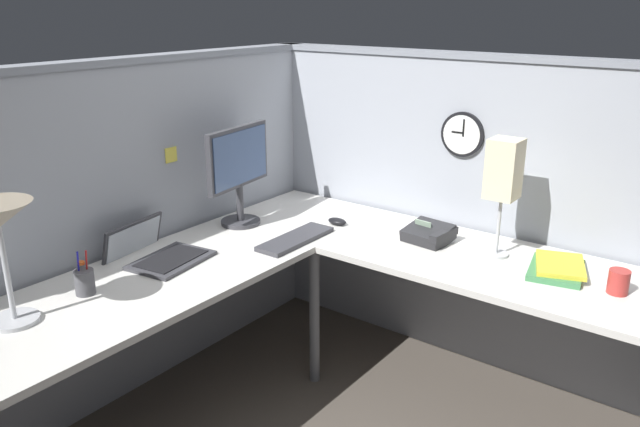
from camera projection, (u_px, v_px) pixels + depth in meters
name	position (u px, v px, depth m)	size (l,w,h in m)	color
ground_plane	(321.00, 406.00, 2.95)	(6.80, 6.80, 0.00)	#4C443D
cubicle_wall_back	(125.00, 232.00, 2.92)	(2.57, 0.12, 1.58)	#999EA8
cubicle_wall_right	(464.00, 211.00, 3.21)	(0.12, 2.37, 1.58)	#999EA8
desk	(309.00, 299.00, 2.61)	(2.35, 2.15, 0.73)	silver
monitor	(239.00, 168.00, 3.12)	(0.46, 0.20, 0.50)	#38383D
laptop	(154.00, 253.00, 2.77)	(0.39, 0.42, 0.22)	#38383D
keyboard	(296.00, 239.00, 2.97)	(0.43, 0.14, 0.02)	#38383D
computer_mouse	(337.00, 221.00, 3.19)	(0.06, 0.10, 0.03)	black
pen_cup	(84.00, 281.00, 2.42)	(0.08, 0.08, 0.18)	#4C4C51
office_phone	(430.00, 234.00, 2.96)	(0.21, 0.22, 0.11)	#232326
book_stack	(558.00, 268.00, 2.62)	(0.33, 0.27, 0.04)	#3F7F4C
desk_lamp_paper	(504.00, 172.00, 2.69)	(0.13, 0.13, 0.53)	#B7BABF
coffee_mug	(619.00, 282.00, 2.43)	(0.08, 0.08, 0.10)	#B2332D
wall_clock	(463.00, 134.00, 3.05)	(0.04, 0.22, 0.22)	black
pinned_note_middle	(171.00, 155.00, 2.98)	(0.07, 0.00, 0.07)	#EAD84C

